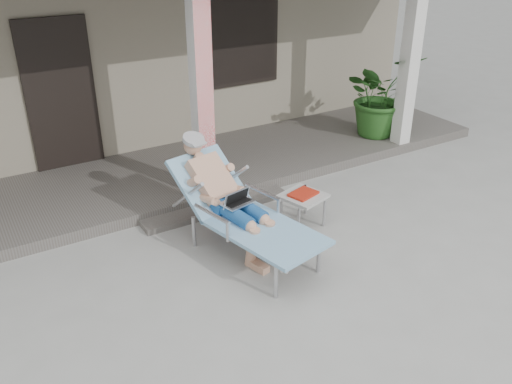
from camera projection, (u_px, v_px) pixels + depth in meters
ground at (299, 284)px, 5.61m from camera, size 60.00×60.00×0.00m
house at (97, 25)px, 9.84m from camera, size 10.40×5.40×3.30m
porch_deck at (180, 174)px, 7.88m from camera, size 10.00×2.00×0.15m
porch_step at (217, 208)px, 7.01m from camera, size 2.00×0.30×0.07m
lounger at (234, 185)px, 5.89m from camera, size 1.14×2.06×1.29m
side_table at (303, 198)px, 6.58m from camera, size 0.59×0.59×0.43m
potted_palm at (380, 95)px, 8.84m from camera, size 1.27×1.12×1.33m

